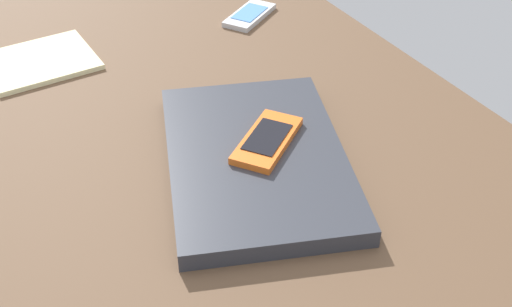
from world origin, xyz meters
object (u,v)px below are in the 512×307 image
laptop_closed (256,158)px  notepad (40,61)px  cell_phone_on_desk (250,15)px  cell_phone_on_laptop (267,140)px

laptop_closed → notepad: size_ratio=2.00×
cell_phone_on_desk → notepad: size_ratio=0.75×
cell_phone_on_desk → notepad: cell_phone_on_desk is taller
cell_phone_on_laptop → notepad: (39.15, 20.07, -2.54)cm
laptop_closed → cell_phone_on_desk: (38.67, -19.58, -0.70)cm
laptop_closed → notepad: bearing=43.2°
cell_phone_on_laptop → notepad: bearing=27.1°
laptop_closed → cell_phone_on_desk: laptop_closed is taller
cell_phone_on_laptop → laptop_closed: bearing=110.2°
laptop_closed → cell_phone_on_desk: size_ratio=2.67×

